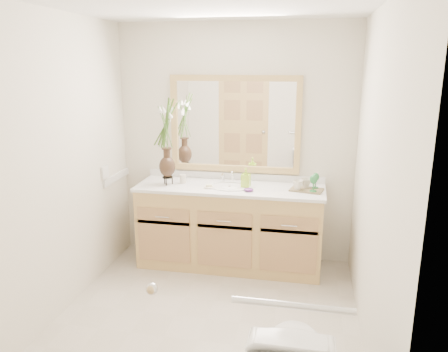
% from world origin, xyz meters
% --- Properties ---
extents(floor, '(2.60, 2.60, 0.00)m').
position_xyz_m(floor, '(0.00, 0.00, 0.00)').
color(floor, '#BDB2A1').
rests_on(floor, ground).
extents(ceiling, '(2.40, 2.60, 0.02)m').
position_xyz_m(ceiling, '(0.00, 0.00, 2.40)').
color(ceiling, white).
rests_on(ceiling, wall_back).
extents(wall_back, '(2.40, 0.02, 2.40)m').
position_xyz_m(wall_back, '(0.00, 1.30, 1.20)').
color(wall_back, silver).
rests_on(wall_back, floor).
extents(wall_front, '(2.40, 0.02, 2.40)m').
position_xyz_m(wall_front, '(0.00, -1.30, 1.20)').
color(wall_front, silver).
rests_on(wall_front, floor).
extents(wall_left, '(0.02, 2.60, 2.40)m').
position_xyz_m(wall_left, '(-1.20, 0.00, 1.20)').
color(wall_left, silver).
rests_on(wall_left, floor).
extents(wall_right, '(0.02, 2.60, 2.40)m').
position_xyz_m(wall_right, '(1.20, 0.00, 1.20)').
color(wall_right, silver).
rests_on(wall_right, floor).
extents(vanity, '(1.80, 0.55, 0.80)m').
position_xyz_m(vanity, '(0.00, 1.01, 0.40)').
color(vanity, tan).
rests_on(vanity, floor).
extents(counter, '(1.84, 0.57, 0.03)m').
position_xyz_m(counter, '(0.00, 1.01, 0.82)').
color(counter, white).
rests_on(counter, vanity).
extents(sink, '(0.38, 0.34, 0.23)m').
position_xyz_m(sink, '(0.00, 1.00, 0.78)').
color(sink, white).
rests_on(sink, counter).
extents(mirror, '(1.32, 0.04, 0.97)m').
position_xyz_m(mirror, '(0.00, 1.28, 1.41)').
color(mirror, white).
rests_on(mirror, wall_back).
extents(switch_plate, '(0.02, 0.12, 0.12)m').
position_xyz_m(switch_plate, '(-1.19, 0.76, 0.98)').
color(switch_plate, white).
rests_on(switch_plate, wall_left).
extents(door, '(0.80, 0.03, 2.00)m').
position_xyz_m(door, '(-0.30, -1.29, 1.00)').
color(door, tan).
rests_on(door, floor).
extents(grab_bar, '(0.55, 0.03, 0.03)m').
position_xyz_m(grab_bar, '(0.70, -1.27, 0.95)').
color(grab_bar, silver).
rests_on(grab_bar, wall_front).
extents(flower_vase, '(0.19, 0.19, 0.77)m').
position_xyz_m(flower_vase, '(-0.62, 0.97, 1.35)').
color(flower_vase, black).
rests_on(flower_vase, counter).
extents(tumbler, '(0.07, 0.07, 0.09)m').
position_xyz_m(tumbler, '(-0.49, 1.05, 0.87)').
color(tumbler, beige).
rests_on(tumbler, counter).
extents(soap_dish, '(0.10, 0.10, 0.03)m').
position_xyz_m(soap_dish, '(-0.19, 0.93, 0.84)').
color(soap_dish, beige).
rests_on(soap_dish, counter).
extents(soap_bottle, '(0.08, 0.09, 0.17)m').
position_xyz_m(soap_bottle, '(0.15, 1.04, 0.91)').
color(soap_bottle, '#9ED031').
rests_on(soap_bottle, counter).
extents(purple_dish, '(0.11, 0.10, 0.03)m').
position_xyz_m(purple_dish, '(0.21, 0.88, 0.85)').
color(purple_dish, '#5C246C').
rests_on(purple_dish, counter).
extents(tray, '(0.33, 0.25, 0.01)m').
position_xyz_m(tray, '(0.74, 1.01, 0.84)').
color(tray, brown).
rests_on(tray, counter).
extents(mug_left, '(0.11, 0.11, 0.09)m').
position_xyz_m(mug_left, '(0.65, 0.98, 0.89)').
color(mug_left, beige).
rests_on(mug_left, tray).
extents(mug_right, '(0.13, 0.13, 0.10)m').
position_xyz_m(mug_right, '(0.73, 1.07, 0.89)').
color(mug_right, beige).
rests_on(mug_right, tray).
extents(goblet_front, '(0.07, 0.07, 0.16)m').
position_xyz_m(goblet_front, '(0.80, 0.95, 0.95)').
color(goblet_front, '#256F35').
rests_on(goblet_front, tray).
extents(goblet_back, '(0.07, 0.07, 0.15)m').
position_xyz_m(goblet_back, '(0.82, 1.07, 0.94)').
color(goblet_back, '#256F35').
rests_on(goblet_back, tray).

